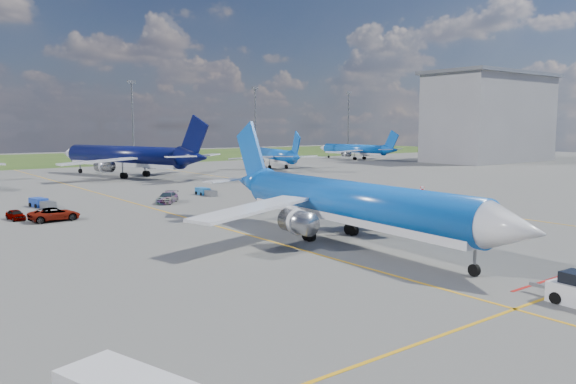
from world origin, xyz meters
TOP-DOWN VIEW (x-y plane):
  - ground at (0.00, 0.00)m, footprint 400.00×400.00m
  - taxiway_lines at (0.17, 27.70)m, footprint 60.25×160.00m
  - floodlight_masts at (10.00, 110.00)m, footprint 202.20×0.50m
  - terminal_building at (120.00, 60.00)m, footprint 42.00×22.00m
  - warning_post at (26.00, 8.00)m, footprint 0.50×0.50m
  - bg_jet_n at (14.35, 76.08)m, footprint 47.83×55.05m
  - bg_jet_ne at (53.38, 76.71)m, footprint 35.99×41.34m
  - bg_jet_ene at (94.93, 91.28)m, footprint 28.00×35.82m
  - main_airliner at (5.23, -0.73)m, footprint 33.74×42.82m
  - service_car_a at (-15.92, 31.06)m, footprint 1.75×3.58m
  - service_car_b at (-12.63, 27.70)m, footprint 5.57×2.84m
  - service_car_c at (3.75, 33.68)m, footprint 4.96×5.25m
  - baggage_tug_w at (12.18, 38.23)m, footprint 1.37×4.74m
  - baggage_tug_c at (-11.05, 39.61)m, footprint 2.27×5.26m
  - baggage_tug_e at (26.85, 36.60)m, footprint 1.88×4.39m

SIDE VIEW (x-z plane):
  - ground at x=0.00m, z-range 0.00..0.00m
  - bg_jet_n at x=14.35m, z-range -6.09..6.09m
  - bg_jet_ne at x=53.38m, z-range -4.57..4.57m
  - bg_jet_ene at x=94.93m, z-range -4.53..4.53m
  - main_airliner at x=5.23m, z-range -5.35..5.35m
  - taxiway_lines at x=0.17m, z-range 0.00..0.02m
  - baggage_tug_e at x=26.85m, z-range -0.03..0.92m
  - baggage_tug_w at x=12.18m, z-range -0.03..1.03m
  - baggage_tug_c at x=-11.05m, z-range -0.04..1.11m
  - service_car_a at x=-15.92m, z-range 0.00..1.18m
  - service_car_c at x=3.75m, z-range 0.00..1.49m
  - service_car_b at x=-12.63m, z-range 0.00..1.51m
  - warning_post at x=26.00m, z-range 0.00..3.00m
  - floodlight_masts at x=10.00m, z-range 1.21..23.91m
  - terminal_building at x=120.00m, z-range 0.07..26.07m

